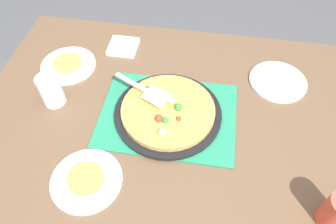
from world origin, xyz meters
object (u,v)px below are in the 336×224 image
Objects in this scene: plate_far_right at (87,180)px; served_slice_left at (68,63)px; served_slice_right at (86,178)px; napkin_stack at (123,46)px; pizza at (168,110)px; plate_near_left at (68,65)px; cup_corner at (50,91)px; pizza_server at (145,90)px; pizza_pan at (168,113)px; plate_side at (278,81)px.

plate_far_right is 0.54m from served_slice_left.
napkin_stack is at bearing 93.99° from served_slice_right.
served_slice_left is 1.00× the size of served_slice_right.
plate_near_left is at bearing 156.85° from pizza.
cup_corner reaches higher than plate_near_left.
pizza is at bearing 0.40° from cup_corner.
napkin_stack is at bearing 119.13° from pizza_server.
plate_near_left is 0.24m from napkin_stack.
pizza is 0.42m from cup_corner.
cup_corner is 1.00× the size of napkin_stack.
served_slice_left is at bearing 156.85° from pizza.
pizza reaches higher than napkin_stack.
pizza_server reaches higher than pizza.
served_slice_left is (-0.44, 0.19, -0.02)m from pizza.
pizza is (0.00, -0.00, 0.02)m from pizza_pan.
plate_far_right is 2.00× the size of served_slice_left.
served_slice_right is at bearing -125.02° from pizza_pan.
pizza is 0.36m from plate_far_right.
served_slice_left is 0.92× the size of cup_corner.
plate_near_left is at bearing 0.00° from served_slice_left.
cup_corner is at bearing -171.83° from pizza_server.
pizza is 3.00× the size of served_slice_right.
plate_far_right is at bearing -125.02° from pizza_pan.
pizza is at bearing -23.15° from served_slice_left.
pizza is 0.11m from pizza_server.
pizza is 2.75× the size of cup_corner.
served_slice_right is at bearing -109.28° from pizza_server.
served_slice_right is (-0.60, -0.52, 0.01)m from plate_side.
served_slice_right is 0.36m from cup_corner.
pizza is at bearing 54.83° from served_slice_right.
served_slice_right is (0.24, -0.48, 0.00)m from served_slice_left.
plate_side is (0.60, 0.52, 0.00)m from plate_far_right.
napkin_stack is at bearing 171.01° from plate_side.
napkin_stack is at bearing 37.17° from served_slice_left.
served_slice_right is 0.92× the size of cup_corner.
napkin_stack is at bearing 93.99° from plate_far_right.
served_slice_left reaches higher than plate_near_left.
pizza_server is (0.12, 0.34, 0.05)m from served_slice_right.
pizza is at bearing 54.83° from plate_far_right.
served_slice_right is 0.63m from napkin_stack.
pizza_server reaches higher than served_slice_left.
pizza_server is 0.34m from napkin_stack.
cup_corner reaches higher than pizza_server.
served_slice_right is at bearing -63.78° from served_slice_left.
plate_side is at bearing 41.11° from served_slice_right.
cup_corner is at bearing -179.60° from pizza.
pizza_server is at bearing -22.07° from plate_near_left.
cup_corner reaches higher than pizza_pan.
cup_corner is at bearing -84.57° from served_slice_left.
cup_corner reaches higher than plate_side.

